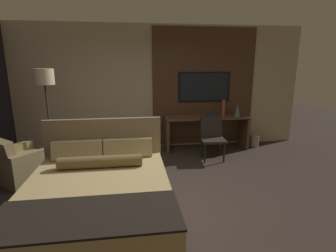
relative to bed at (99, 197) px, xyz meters
name	(u,v)px	position (x,y,z in m)	size (l,w,h in m)	color
ground_plane	(164,200)	(0.88, 0.35, -0.31)	(16.00, 16.00, 0.00)	#332823
wall_back_tv_panel	(157,88)	(1.06, 2.94, 1.09)	(7.20, 0.09, 2.80)	#BCAD8E
bed	(99,197)	(0.00, 0.00, 0.00)	(1.80, 2.18, 1.12)	#33281E
desk	(206,126)	(2.15, 2.63, 0.21)	(1.91, 0.57, 0.77)	brown
tv	(204,87)	(2.15, 2.87, 1.10)	(1.22, 0.04, 0.69)	black
desk_chair	(212,135)	(2.09, 1.96, 0.20)	(0.52, 0.52, 0.87)	#28231E
armchair_by_window	(22,165)	(-1.42, 1.35, -0.04)	(1.04, 1.03, 0.80)	olive
floor_lamp	(45,85)	(-1.06, 1.87, 1.26)	(0.34, 0.34, 1.86)	#282623
vase_tall	(224,108)	(2.57, 2.66, 0.63)	(0.07, 0.07, 0.36)	#B2563D
vase_short	(237,110)	(2.86, 2.52, 0.59)	(0.14, 0.14, 0.29)	#4C706B
book	(212,115)	(2.29, 2.63, 0.47)	(0.24, 0.19, 0.03)	navy
waste_bin	(254,141)	(3.35, 2.57, -0.17)	(0.22, 0.22, 0.28)	gray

